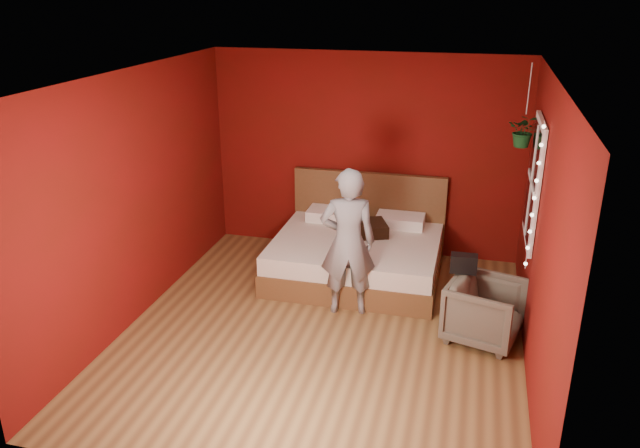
{
  "coord_description": "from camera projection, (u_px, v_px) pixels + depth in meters",
  "views": [
    {
      "loc": [
        1.36,
        -5.45,
        3.38
      ],
      "look_at": [
        -0.13,
        0.4,
        1.03
      ],
      "focal_mm": 35.0,
      "sensor_mm": 36.0,
      "label": 1
    }
  ],
  "objects": [
    {
      "name": "hanging_plant",
      "position": [
        524.0,
        131.0,
        6.72
      ],
      "size": [
        0.37,
        0.34,
        0.9
      ],
      "color": "silver",
      "rests_on": "room_walls"
    },
    {
      "name": "person",
      "position": [
        348.0,
        242.0,
        6.58
      ],
      "size": [
        0.67,
        0.52,
        1.63
      ],
      "primitive_type": "imported",
      "rotation": [
        0.0,
        0.0,
        3.38
      ],
      "color": "gray",
      "rests_on": "ground"
    },
    {
      "name": "window",
      "position": [
        534.0,
        182.0,
        6.27
      ],
      "size": [
        0.05,
        0.97,
        1.27
      ],
      "color": "white",
      "rests_on": "room_walls"
    },
    {
      "name": "room_walls",
      "position": [
        323.0,
        176.0,
        5.85
      ],
      "size": [
        4.04,
        4.54,
        2.62
      ],
      "color": "maroon",
      "rests_on": "ground"
    },
    {
      "name": "handbag",
      "position": [
        464.0,
        263.0,
        6.28
      ],
      "size": [
        0.27,
        0.14,
        0.19
      ],
      "primitive_type": "cube",
      "rotation": [
        0.0,
        0.0,
        0.02
      ],
      "color": "black",
      "rests_on": "armchair"
    },
    {
      "name": "bed",
      "position": [
        358.0,
        252.0,
        7.64
      ],
      "size": [
        1.99,
        1.69,
        1.09
      ],
      "color": "brown",
      "rests_on": "ground"
    },
    {
      "name": "armchair",
      "position": [
        485.0,
        311.0,
        6.21
      ],
      "size": [
        0.86,
        0.85,
        0.64
      ],
      "primitive_type": "imported",
      "rotation": [
        0.0,
        0.0,
        1.3
      ],
      "color": "#625D4D",
      "rests_on": "ground"
    },
    {
      "name": "floor",
      "position": [
        323.0,
        331.0,
        6.46
      ],
      "size": [
        4.5,
        4.5,
        0.0
      ],
      "primitive_type": "plane",
      "color": "olive",
      "rests_on": "ground"
    },
    {
      "name": "fairy_lights",
      "position": [
        534.0,
        198.0,
        5.81
      ],
      "size": [
        0.04,
        0.04,
        1.45
      ],
      "color": "silver",
      "rests_on": "room_walls"
    },
    {
      "name": "throw_pillow",
      "position": [
        368.0,
        228.0,
        7.61
      ],
      "size": [
        0.54,
        0.54,
        0.15
      ],
      "primitive_type": "cube",
      "rotation": [
        0.0,
        0.0,
        0.39
      ],
      "color": "black",
      "rests_on": "bed"
    }
  ]
}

